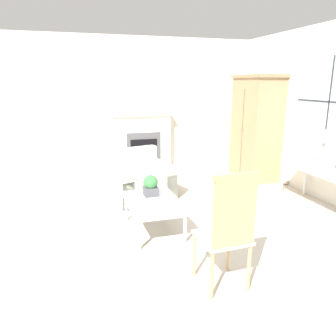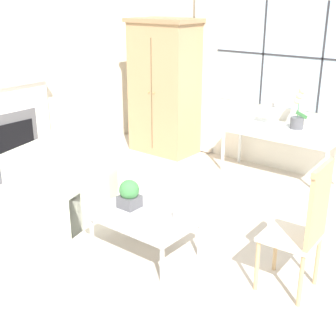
{
  "view_description": "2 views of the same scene",
  "coord_description": "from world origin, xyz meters",
  "px_view_note": "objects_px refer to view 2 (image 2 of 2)",
  "views": [
    {
      "loc": [
        3.83,
        -0.91,
        1.89
      ],
      "look_at": [
        -0.24,
        0.31,
        0.78
      ],
      "focal_mm": 35.0,
      "sensor_mm": 36.0,
      "label": 1
    },
    {
      "loc": [
        2.65,
        -2.93,
        2.37
      ],
      "look_at": [
        0.02,
        0.35,
        0.8
      ],
      "focal_mm": 50.0,
      "sensor_mm": 36.0,
      "label": 2
    }
  ],
  "objects_px": {
    "table_lamp": "(274,95)",
    "potted_plant_small": "(129,194)",
    "side_chair_wooden": "(305,223)",
    "coffee_table": "(145,218)",
    "fireplace": "(10,123)",
    "armoire": "(165,87)",
    "armchair_upholstered": "(62,190)",
    "potted_orchid": "(298,113)",
    "pillar_candle": "(178,214)",
    "console_table": "(280,132)"
  },
  "relations": [
    {
      "from": "potted_orchid",
      "to": "potted_plant_small",
      "type": "height_order",
      "value": "potted_orchid"
    },
    {
      "from": "pillar_candle",
      "to": "console_table",
      "type": "bearing_deg",
      "value": 95.3
    },
    {
      "from": "armoire",
      "to": "side_chair_wooden",
      "type": "height_order",
      "value": "armoire"
    },
    {
      "from": "armoire",
      "to": "potted_orchid",
      "type": "xyz_separation_m",
      "value": [
        2.15,
        0.08,
        -0.09
      ]
    },
    {
      "from": "armoire",
      "to": "potted_plant_small",
      "type": "distance_m",
      "value": 3.09
    },
    {
      "from": "fireplace",
      "to": "console_table",
      "type": "relative_size",
      "value": 1.36
    },
    {
      "from": "console_table",
      "to": "pillar_candle",
      "type": "distance_m",
      "value": 2.56
    },
    {
      "from": "potted_orchid",
      "to": "armchair_upholstered",
      "type": "relative_size",
      "value": 0.47
    },
    {
      "from": "armchair_upholstered",
      "to": "coffee_table",
      "type": "relative_size",
      "value": 1.18
    },
    {
      "from": "armchair_upholstered",
      "to": "potted_plant_small",
      "type": "height_order",
      "value": "armchair_upholstered"
    },
    {
      "from": "table_lamp",
      "to": "potted_plant_small",
      "type": "xyz_separation_m",
      "value": [
        -0.2,
        -2.54,
        -0.58
      ]
    },
    {
      "from": "table_lamp",
      "to": "potted_orchid",
      "type": "bearing_deg",
      "value": 20.69
    },
    {
      "from": "armoire",
      "to": "potted_plant_small",
      "type": "height_order",
      "value": "armoire"
    },
    {
      "from": "console_table",
      "to": "potted_orchid",
      "type": "height_order",
      "value": "potted_orchid"
    },
    {
      "from": "fireplace",
      "to": "coffee_table",
      "type": "bearing_deg",
      "value": -10.0
    },
    {
      "from": "potted_plant_small",
      "to": "side_chair_wooden",
      "type": "bearing_deg",
      "value": 10.98
    },
    {
      "from": "armoire",
      "to": "pillar_candle",
      "type": "xyz_separation_m",
      "value": [
        2.18,
        -2.51,
        -0.54
      ]
    },
    {
      "from": "fireplace",
      "to": "side_chair_wooden",
      "type": "distance_m",
      "value": 4.32
    },
    {
      "from": "side_chair_wooden",
      "to": "pillar_candle",
      "type": "bearing_deg",
      "value": -167.05
    },
    {
      "from": "potted_orchid",
      "to": "armoire",
      "type": "bearing_deg",
      "value": -177.81
    },
    {
      "from": "armchair_upholstered",
      "to": "coffee_table",
      "type": "xyz_separation_m",
      "value": [
        1.33,
        -0.08,
        0.1
      ]
    },
    {
      "from": "armchair_upholstered",
      "to": "pillar_candle",
      "type": "xyz_separation_m",
      "value": [
        1.65,
        0.0,
        0.21
      ]
    },
    {
      "from": "fireplace",
      "to": "pillar_candle",
      "type": "relative_size",
      "value": 13.83
    },
    {
      "from": "console_table",
      "to": "coffee_table",
      "type": "relative_size",
      "value": 1.57
    },
    {
      "from": "fireplace",
      "to": "potted_orchid",
      "type": "bearing_deg",
      "value": 34.23
    },
    {
      "from": "fireplace",
      "to": "coffee_table",
      "type": "relative_size",
      "value": 2.13
    },
    {
      "from": "armchair_upholstered",
      "to": "pillar_candle",
      "type": "bearing_deg",
      "value": 0.15
    },
    {
      "from": "armchair_upholstered",
      "to": "fireplace",
      "type": "bearing_deg",
      "value": 164.74
    },
    {
      "from": "armoire",
      "to": "console_table",
      "type": "distance_m",
      "value": 1.99
    },
    {
      "from": "armchair_upholstered",
      "to": "side_chair_wooden",
      "type": "xyz_separation_m",
      "value": [
        2.74,
        0.26,
        0.36
      ]
    },
    {
      "from": "side_chair_wooden",
      "to": "pillar_candle",
      "type": "height_order",
      "value": "side_chair_wooden"
    },
    {
      "from": "fireplace",
      "to": "side_chair_wooden",
      "type": "bearing_deg",
      "value": -2.3
    },
    {
      "from": "armoire",
      "to": "table_lamp",
      "type": "xyz_separation_m",
      "value": [
        1.84,
        -0.03,
        0.11
      ]
    },
    {
      "from": "armchair_upholstered",
      "to": "potted_plant_small",
      "type": "relative_size",
      "value": 4.13
    },
    {
      "from": "console_table",
      "to": "potted_plant_small",
      "type": "bearing_deg",
      "value": -96.63
    },
    {
      "from": "armoire",
      "to": "pillar_candle",
      "type": "bearing_deg",
      "value": -48.96
    },
    {
      "from": "armoire",
      "to": "side_chair_wooden",
      "type": "xyz_separation_m",
      "value": [
        3.28,
        -2.26,
        -0.38
      ]
    },
    {
      "from": "table_lamp",
      "to": "pillar_candle",
      "type": "xyz_separation_m",
      "value": [
        0.34,
        -2.48,
        -0.65
      ]
    },
    {
      "from": "side_chair_wooden",
      "to": "potted_plant_small",
      "type": "bearing_deg",
      "value": -169.02
    },
    {
      "from": "fireplace",
      "to": "armoire",
      "type": "height_order",
      "value": "fireplace"
    },
    {
      "from": "armoire",
      "to": "pillar_candle",
      "type": "height_order",
      "value": "armoire"
    },
    {
      "from": "potted_orchid",
      "to": "table_lamp",
      "type": "bearing_deg",
      "value": -159.31
    },
    {
      "from": "console_table",
      "to": "armchair_upholstered",
      "type": "xyz_separation_m",
      "value": [
        -1.42,
        -2.54,
        -0.36
      ]
    },
    {
      "from": "side_chair_wooden",
      "to": "coffee_table",
      "type": "bearing_deg",
      "value": -166.6
    },
    {
      "from": "table_lamp",
      "to": "potted_plant_small",
      "type": "height_order",
      "value": "table_lamp"
    },
    {
      "from": "table_lamp",
      "to": "armchair_upholstered",
      "type": "distance_m",
      "value": 2.93
    },
    {
      "from": "table_lamp",
      "to": "potted_plant_small",
      "type": "bearing_deg",
      "value": -94.4
    },
    {
      "from": "coffee_table",
      "to": "console_table",
      "type": "bearing_deg",
      "value": 88.03
    },
    {
      "from": "table_lamp",
      "to": "potted_orchid",
      "type": "distance_m",
      "value": 0.39
    },
    {
      "from": "table_lamp",
      "to": "pillar_candle",
      "type": "bearing_deg",
      "value": -82.11
    }
  ]
}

